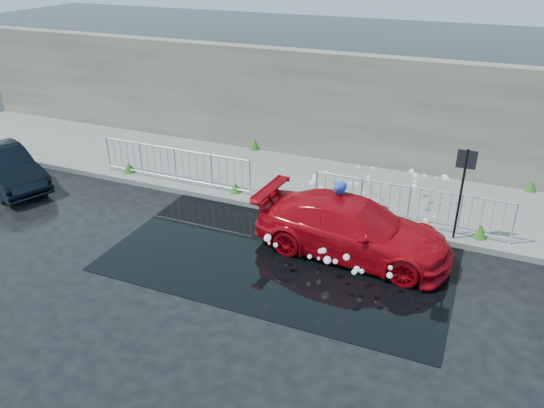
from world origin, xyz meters
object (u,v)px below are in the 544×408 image
(sign_post, at_px, (463,180))
(dark_car, at_px, (4,168))
(person, at_px, (337,214))
(red_car, at_px, (352,228))

(sign_post, xyz_separation_m, dark_car, (-13.00, -1.79, -1.11))
(dark_car, xyz_separation_m, person, (10.30, 0.62, 0.23))
(sign_post, bearing_deg, red_car, -146.89)
(sign_post, xyz_separation_m, red_car, (-2.22, -1.45, -1.04))
(sign_post, relative_size, red_car, 0.53)
(sign_post, bearing_deg, dark_car, -172.17)
(red_car, xyz_separation_m, dark_car, (-10.78, -0.34, -0.06))
(red_car, bearing_deg, sign_post, -53.02)
(person, bearing_deg, dark_car, -87.84)
(red_car, bearing_deg, person, 64.18)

